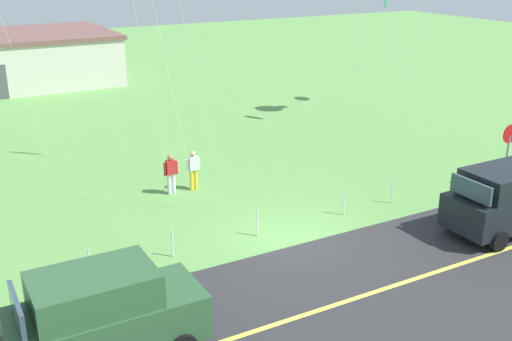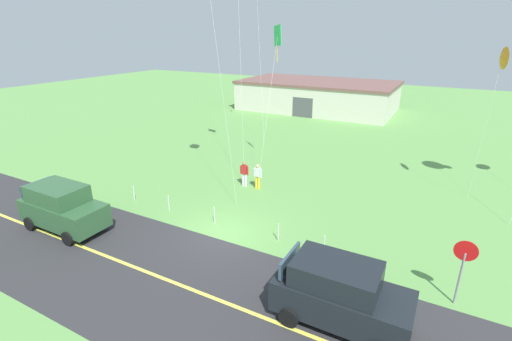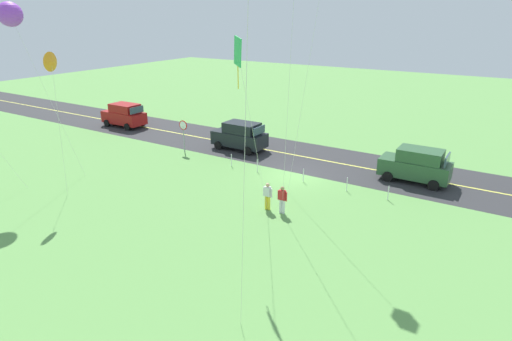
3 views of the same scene
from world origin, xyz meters
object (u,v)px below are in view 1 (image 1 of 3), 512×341
object	(u,v)px
stop_sign	(509,143)
person_adult_companion	(193,169)
car_suv_foreground	(507,199)
car_parked_west_near	(104,314)
person_adult_near	(171,173)

from	to	relation	value
stop_sign	person_adult_companion	world-z (taller)	stop_sign
car_suv_foreground	car_parked_west_near	world-z (taller)	same
stop_sign	car_parked_west_near	bearing A→B (deg)	-169.64
person_adult_near	stop_sign	bearing A→B (deg)	-1.30
car_suv_foreground	stop_sign	world-z (taller)	stop_sign
car_parked_west_near	stop_sign	distance (m)	17.38
car_suv_foreground	person_adult_near	size ratio (longest dim) A/B	2.75
car_suv_foreground	car_parked_west_near	xyz separation A→B (m)	(-13.66, -0.25, 0.00)
car_suv_foreground	person_adult_companion	bearing A→B (deg)	131.69
car_parked_west_near	person_adult_near	world-z (taller)	car_parked_west_near
stop_sign	person_adult_near	xyz separation A→B (m)	(-11.98, 5.68, -0.94)
person_adult_near	car_parked_west_near	bearing A→B (deg)	-96.04
car_suv_foreground	person_adult_near	distance (m)	12.10
car_parked_west_near	person_adult_companion	bearing A→B (deg)	55.54
car_suv_foreground	stop_sign	bearing A→B (deg)	39.98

